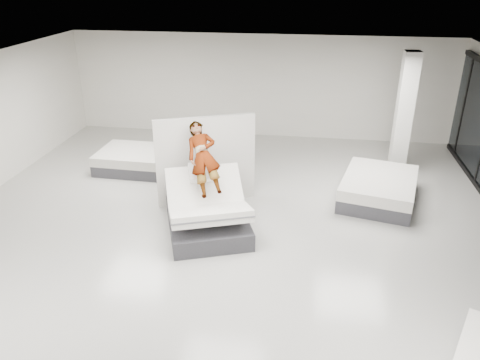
{
  "coord_description": "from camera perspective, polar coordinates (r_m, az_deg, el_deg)",
  "views": [
    {
      "loc": [
        1.6,
        -7.53,
        5.08
      ],
      "look_at": [
        0.26,
        1.22,
        1.0
      ],
      "focal_mm": 35.0,
      "sensor_mm": 36.0,
      "label": 1
    }
  ],
  "objects": [
    {
      "name": "divider_panel",
      "position": [
        10.66,
        -4.17,
        2.37
      ],
      "size": [
        2.14,
        0.98,
        2.07
      ],
      "primitive_type": "cube",
      "rotation": [
        0.0,
        0.0,
        0.4
      ],
      "color": "beige",
      "rests_on": "floor"
    },
    {
      "name": "room",
      "position": [
        8.45,
        -3.02,
        0.37
      ],
      "size": [
        14.0,
        14.04,
        3.2
      ],
      "color": "#B0AEA6",
      "rests_on": "ground"
    },
    {
      "name": "flat_bed_left_far",
      "position": [
        12.99,
        -12.49,
        2.39
      ],
      "size": [
        2.01,
        1.54,
        0.54
      ],
      "color": "#3B3B40",
      "rests_on": "floor"
    },
    {
      "name": "hero_bed",
      "position": [
        9.75,
        -4.03,
        -3.97
      ],
      "size": [
        2.21,
        2.52,
        1.28
      ],
      "color": "#3B3B40",
      "rests_on": "floor"
    },
    {
      "name": "column",
      "position": [
        12.75,
        19.34,
        7.5
      ],
      "size": [
        0.4,
        0.4,
        3.2
      ],
      "primitive_type": "cube",
      "color": "silver",
      "rests_on": "floor"
    },
    {
      "name": "person",
      "position": [
        9.65,
        -4.44,
        1.46
      ],
      "size": [
        1.09,
        1.6,
        1.46
      ],
      "primitive_type": "imported",
      "rotation": [
        0.79,
        0.0,
        0.35
      ],
      "color": "slate",
      "rests_on": "hero_bed"
    },
    {
      "name": "flat_bed_right_far",
      "position": [
        11.48,
        16.54,
        -1.01
      ],
      "size": [
        2.05,
        2.45,
        0.59
      ],
      "color": "#3B3B40",
      "rests_on": "floor"
    },
    {
      "name": "remote",
      "position": [
        9.44,
        -2.8,
        -0.36
      ],
      "size": [
        0.1,
        0.15,
        0.08
      ],
      "primitive_type": "cube",
      "rotation": [
        0.35,
        0.0,
        0.35
      ],
      "color": "black",
      "rests_on": "person"
    }
  ]
}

